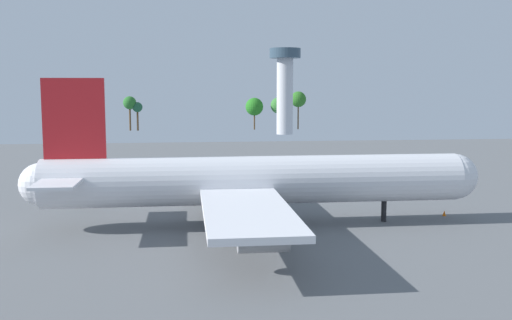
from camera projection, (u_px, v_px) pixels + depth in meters
The scene contains 7 objects.
ground_plane at pixel (256, 225), 77.19m from camera, with size 238.87×238.87×0.00m, color slate.
cargo_airplane at pixel (255, 181), 76.46m from camera, with size 59.72×54.32×19.05m.
baggage_tug at pixel (117, 179), 108.62m from camera, with size 4.03×4.38×2.07m.
catering_truck at pixel (87, 197), 90.00m from camera, with size 5.00×4.22×2.49m.
safety_cone_nose at pixel (444, 213), 82.58m from camera, with size 0.52×0.52×0.75m, color orange.
control_tower at pixel (285, 83), 225.17m from camera, with size 11.85×11.85×32.72m.
tree_line_backdrop at pixel (249, 104), 251.06m from camera, with size 77.39×7.59×16.27m.
Camera 1 is at (-8.94, -75.04, 17.87)m, focal length 41.39 mm.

